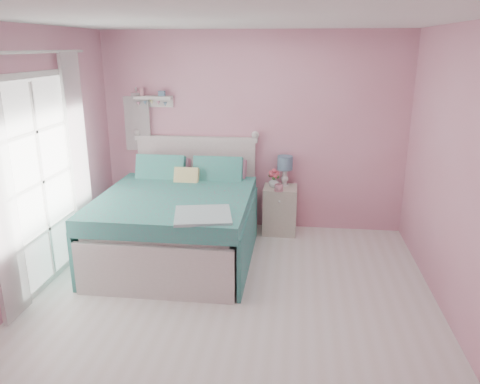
% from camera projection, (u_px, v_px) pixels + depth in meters
% --- Properties ---
extents(floor, '(4.50, 4.50, 0.00)m').
position_uv_depth(floor, '(229.00, 310.00, 4.44)').
color(floor, silver).
rests_on(floor, ground).
extents(room_shell, '(4.50, 4.50, 4.50)m').
position_uv_depth(room_shell, '(228.00, 146.00, 3.97)').
color(room_shell, pink).
rests_on(room_shell, floor).
extents(bed, '(1.68, 2.15, 1.24)m').
position_uv_depth(bed, '(179.00, 221.00, 5.52)').
color(bed, silver).
rests_on(bed, floor).
extents(nightstand, '(0.44, 0.43, 0.63)m').
position_uv_depth(nightstand, '(280.00, 210.00, 6.21)').
color(nightstand, beige).
rests_on(nightstand, floor).
extents(table_lamp, '(0.20, 0.20, 0.40)m').
position_uv_depth(table_lamp, '(285.00, 165.00, 6.11)').
color(table_lamp, white).
rests_on(table_lamp, nightstand).
extents(vase, '(0.18, 0.18, 0.14)m').
position_uv_depth(vase, '(274.00, 182.00, 6.10)').
color(vase, silver).
rests_on(vase, nightstand).
extents(teacup, '(0.13, 0.13, 0.09)m').
position_uv_depth(teacup, '(279.00, 188.00, 5.95)').
color(teacup, '#CD899B').
rests_on(teacup, nightstand).
extents(roses, '(0.14, 0.11, 0.12)m').
position_uv_depth(roses, '(274.00, 174.00, 6.07)').
color(roses, '#DF4C61').
rests_on(roses, vase).
extents(wall_shelf, '(0.50, 0.15, 0.25)m').
position_uv_depth(wall_shelf, '(153.00, 99.00, 6.15)').
color(wall_shelf, silver).
rests_on(wall_shelf, room_shell).
extents(hanging_dress, '(0.34, 0.03, 0.72)m').
position_uv_depth(hanging_dress, '(138.00, 124.00, 6.27)').
color(hanging_dress, white).
rests_on(hanging_dress, room_shell).
extents(french_door, '(0.04, 1.32, 2.16)m').
position_uv_depth(french_door, '(41.00, 182.00, 4.73)').
color(french_door, silver).
rests_on(french_door, floor).
extents(curtain_near, '(0.04, 0.40, 2.32)m').
position_uv_depth(curtain_near, '(0.00, 195.00, 3.99)').
color(curtain_near, white).
rests_on(curtain_near, floor).
extents(curtain_far, '(0.04, 0.40, 2.32)m').
position_uv_depth(curtain_far, '(78.00, 156.00, 5.40)').
color(curtain_far, white).
rests_on(curtain_far, floor).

